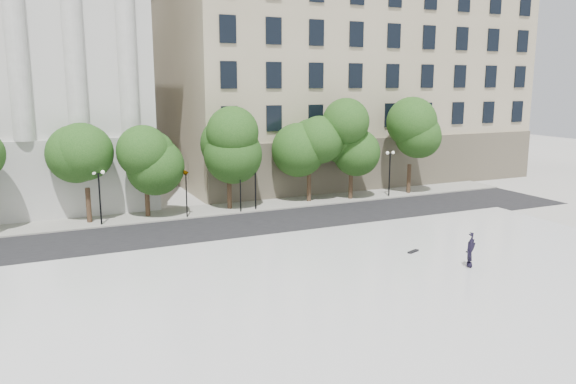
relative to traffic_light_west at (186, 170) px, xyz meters
name	(u,v)px	position (x,y,z in m)	size (l,w,h in m)	color
ground	(346,335)	(0.74, -22.30, -3.70)	(160.00, 160.00, 0.00)	beige
plaza	(312,304)	(0.74, -19.30, -3.48)	(44.00, 22.00, 0.45)	silver
street	(214,231)	(0.74, -4.30, -3.69)	(60.00, 8.00, 0.02)	black
far_sidewalk	(191,212)	(0.74, 1.70, -3.64)	(60.00, 4.00, 0.12)	#9F9E93
building_east	(326,73)	(20.74, 16.61, 7.44)	(36.00, 26.15, 23.00)	#B8AA8C
traffic_light_west	(186,170)	(0.00, 0.00, 0.00)	(0.98, 1.77, 4.21)	black
traffic_light_east	(240,166)	(4.29, 0.00, 0.05)	(1.16, 1.88, 4.26)	black
person_lying	(469,263)	(10.31, -18.82, -3.00)	(0.68, 0.44, 1.86)	black
skateboard	(413,251)	(9.30, -15.36, -3.21)	(0.87, 0.22, 0.09)	black
street_trees	(173,150)	(-0.60, 1.23, 1.37)	(45.92, 4.91, 7.66)	#382619
lamp_posts	(189,179)	(0.33, 0.30, -0.77)	(35.60, 0.28, 4.43)	black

